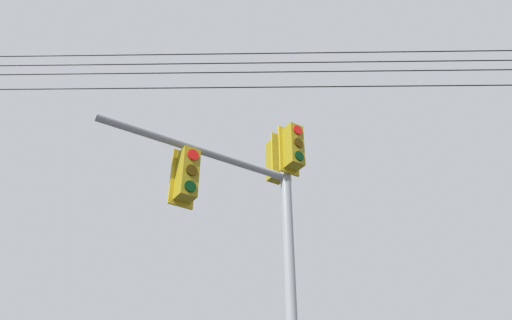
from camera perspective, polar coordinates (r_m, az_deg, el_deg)
The scene contains 2 objects.
signal_mast_assembly at distance 8.02m, azimuth 0.95°, elevation -7.49°, with size 3.36×2.66×7.08m.
overhead_wire_span at distance 10.54m, azimuth 9.75°, elevation 11.35°, with size 25.92×1.04×1.63m.
Camera 1 is at (0.92, -8.40, 1.65)m, focal length 31.77 mm.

